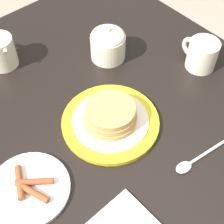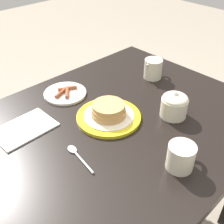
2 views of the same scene
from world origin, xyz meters
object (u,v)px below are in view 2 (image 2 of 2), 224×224
Objects in this scene: coffee_mug at (181,156)px; sugar_bowl at (174,105)px; napkin at (24,129)px; pancake_plate at (109,114)px; side_plate_bacon at (65,93)px; spoon at (76,154)px; creamer_pitcher at (153,68)px.

sugar_bowl is (0.19, 0.16, 0.01)m from coffee_mug.
pancake_plate is at bearing -31.54° from napkin.
spoon is (-0.18, -0.30, -0.00)m from side_plate_bacon.
side_plate_bacon is 0.35m from spoon.
pancake_plate is 1.14× the size of napkin.
coffee_mug is 0.53m from creamer_pitcher.
creamer_pitcher is (0.36, -0.15, 0.04)m from side_plate_bacon.
pancake_plate is 1.35× the size of side_plate_bacon.
pancake_plate reaches higher than spoon.
sugar_bowl is 0.50× the size of napkin.
spoon is (0.05, -0.22, 0.00)m from napkin.
side_plate_bacon is 0.40m from creamer_pitcher.
spoon is (-0.38, 0.08, -0.04)m from sugar_bowl.
pancake_plate is at bearing 88.46° from coffee_mug.
sugar_bowl is at bearing 40.87° from coffee_mug.
napkin is at bearing 145.00° from sugar_bowl.
sugar_bowl reaches higher than napkin.
side_plate_bacon reaches higher than napkin.
sugar_bowl is (0.18, -0.15, 0.03)m from pancake_plate.
creamer_pitcher is 0.83× the size of spoon.
coffee_mug is at bearing -52.33° from spoon.
napkin is (-0.25, 0.15, -0.02)m from pancake_plate.
pancake_plate is 0.31m from coffee_mug.
coffee_mug is at bearing -131.70° from creamer_pitcher.
spoon is (-0.54, -0.15, -0.04)m from creamer_pitcher.
coffee_mug is at bearing -91.54° from pancake_plate.
coffee_mug is at bearing -62.54° from napkin.
pancake_plate is 0.24m from side_plate_bacon.
side_plate_bacon reaches higher than spoon.
spoon is at bearing -164.35° from creamer_pitcher.
sugar_bowl is (-0.16, -0.23, 0.00)m from creamer_pitcher.
sugar_bowl reaches higher than creamer_pitcher.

